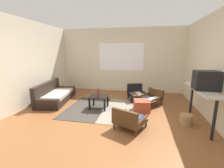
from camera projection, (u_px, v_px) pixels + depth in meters
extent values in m
plane|color=brown|center=(104.00, 119.00, 3.93)|extent=(7.80, 7.80, 0.00)
cube|color=beige|center=(121.00, 60.00, 6.58)|extent=(5.60, 0.12, 2.70)
cube|color=white|center=(121.00, 57.00, 6.49)|extent=(1.91, 0.01, 1.15)
cube|color=beige|center=(221.00, 68.00, 3.42)|extent=(0.12, 6.60, 2.70)
cube|color=beige|center=(19.00, 65.00, 4.44)|extent=(0.12, 6.60, 2.70)
cube|color=#38332D|center=(87.00, 107.00, 4.75)|extent=(1.15, 1.99, 0.01)
cube|color=gray|center=(123.00, 110.00, 4.53)|extent=(1.15, 1.99, 0.01)
cube|color=black|center=(57.00, 98.00, 5.35)|extent=(1.05, 1.92, 0.21)
cube|color=#B2A899|center=(58.00, 94.00, 5.31)|extent=(0.93, 1.73, 0.10)
cube|color=black|center=(47.00, 90.00, 5.30)|extent=(0.42, 1.83, 0.57)
cube|color=black|center=(65.00, 91.00, 6.14)|extent=(0.80, 0.30, 0.33)
cube|color=black|center=(46.00, 105.00, 4.53)|extent=(0.80, 0.30, 0.33)
cube|color=black|center=(99.00, 96.00, 4.60)|extent=(0.55, 0.48, 0.02)
cube|color=black|center=(94.00, 100.00, 4.88)|extent=(0.04, 0.04, 0.38)
cube|color=black|center=(108.00, 101.00, 4.79)|extent=(0.04, 0.04, 0.38)
cube|color=black|center=(89.00, 104.00, 4.49)|extent=(0.04, 0.04, 0.38)
cube|color=black|center=(105.00, 105.00, 4.40)|extent=(0.04, 0.04, 0.38)
cylinder|color=black|center=(145.00, 100.00, 5.21)|extent=(0.04, 0.04, 0.16)
cylinder|color=black|center=(131.00, 101.00, 5.15)|extent=(0.04, 0.04, 0.16)
cylinder|color=black|center=(141.00, 96.00, 5.70)|extent=(0.04, 0.04, 0.16)
cylinder|color=black|center=(128.00, 97.00, 5.64)|extent=(0.04, 0.04, 0.16)
cube|color=black|center=(136.00, 96.00, 5.40)|extent=(0.72, 0.73, 0.05)
cube|color=silver|center=(139.00, 94.00, 5.38)|extent=(0.34, 0.55, 0.06)
cube|color=brown|center=(134.00, 94.00, 5.36)|extent=(0.34, 0.55, 0.06)
cube|color=black|center=(135.00, 88.00, 5.61)|extent=(0.56, 0.24, 0.36)
cube|color=black|center=(144.00, 92.00, 5.41)|extent=(0.22, 0.56, 0.04)
cube|color=black|center=(129.00, 93.00, 5.35)|extent=(0.22, 0.56, 0.04)
cylinder|color=#472D19|center=(126.00, 118.00, 3.85)|extent=(0.04, 0.04, 0.14)
cylinder|color=#472D19|center=(146.00, 124.00, 3.54)|extent=(0.04, 0.04, 0.14)
cylinder|color=#472D19|center=(114.00, 126.00, 3.44)|extent=(0.04, 0.04, 0.14)
cylinder|color=#472D19|center=(136.00, 133.00, 3.13)|extent=(0.04, 0.04, 0.14)
cube|color=#472D19|center=(130.00, 121.00, 3.47)|extent=(0.82, 0.80, 0.05)
cube|color=beige|center=(127.00, 117.00, 3.54)|extent=(0.41, 0.57, 0.06)
cube|color=#2D3856|center=(135.00, 120.00, 3.41)|extent=(0.41, 0.57, 0.06)
cube|color=#472D19|center=(124.00, 118.00, 3.22)|extent=(0.60, 0.32, 0.33)
cube|color=#472D19|center=(120.00, 113.00, 3.61)|extent=(0.29, 0.56, 0.04)
cube|color=#472D19|center=(142.00, 120.00, 3.28)|extent=(0.29, 0.56, 0.04)
cylinder|color=#472D19|center=(153.00, 106.00, 4.66)|extent=(0.04, 0.04, 0.15)
cylinder|color=#472D19|center=(140.00, 102.00, 5.03)|extent=(0.04, 0.04, 0.15)
cylinder|color=#472D19|center=(161.00, 103.00, 4.96)|extent=(0.04, 0.04, 0.15)
cylinder|color=#472D19|center=(149.00, 99.00, 5.33)|extent=(0.04, 0.04, 0.15)
cube|color=#472D19|center=(151.00, 100.00, 4.98)|extent=(0.79, 0.79, 0.05)
cube|color=beige|center=(153.00, 99.00, 4.88)|extent=(0.46, 0.50, 0.06)
cube|color=black|center=(148.00, 97.00, 5.03)|extent=(0.46, 0.50, 0.06)
cube|color=#472D19|center=(156.00, 93.00, 5.09)|extent=(0.49, 0.41, 0.31)
cube|color=#472D19|center=(158.00, 98.00, 4.75)|extent=(0.38, 0.46, 0.04)
cube|color=#472D19|center=(145.00, 95.00, 5.15)|extent=(0.38, 0.46, 0.04)
cube|color=#993D28|center=(142.00, 106.00, 4.46)|extent=(0.51, 0.51, 0.32)
cube|color=beige|center=(203.00, 90.00, 3.51)|extent=(0.42, 1.54, 0.04)
cylinder|color=black|center=(214.00, 120.00, 2.93)|extent=(0.06, 0.06, 0.84)
cylinder|color=black|center=(192.00, 98.00, 4.29)|extent=(0.06, 0.06, 0.84)
cube|color=black|center=(206.00, 80.00, 3.37)|extent=(0.49, 0.38, 0.43)
cube|color=black|center=(194.00, 79.00, 3.41)|extent=(0.01, 0.30, 0.30)
cylinder|color=brown|center=(200.00, 82.00, 3.71)|extent=(0.19, 0.19, 0.22)
cylinder|color=brown|center=(201.00, 76.00, 3.68)|extent=(0.09, 0.09, 0.08)
cylinder|color=#5B2319|center=(98.00, 94.00, 4.44)|extent=(0.06, 0.06, 0.22)
cylinder|color=#5B2319|center=(98.00, 89.00, 4.41)|extent=(0.03, 0.03, 0.06)
cylinder|color=#9E7A4C|center=(186.00, 120.00, 3.62)|extent=(0.28, 0.28, 0.26)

